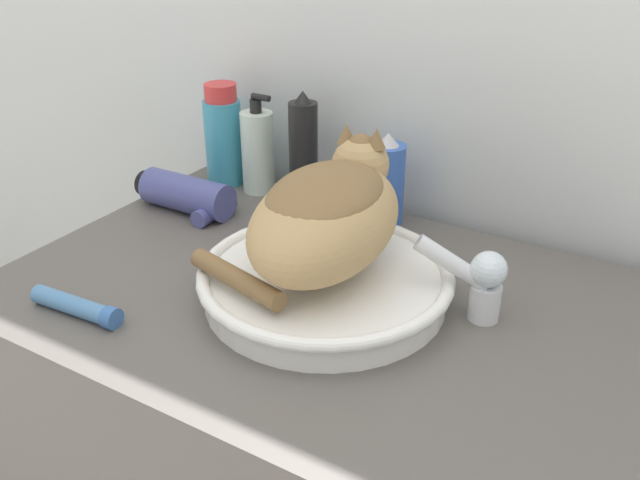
% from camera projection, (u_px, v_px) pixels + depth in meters
% --- Properties ---
extents(wall_back, '(8.00, 0.05, 2.40)m').
position_uv_depth(wall_back, '(429.00, 26.00, 1.14)').
color(wall_back, silver).
rests_on(wall_back, ground_plane).
extents(sink_basin, '(0.37, 0.37, 0.05)m').
position_uv_depth(sink_basin, '(325.00, 281.00, 0.98)').
color(sink_basin, white).
rests_on(sink_basin, vanity_counter).
extents(cat, '(0.26, 0.32, 0.17)m').
position_uv_depth(cat, '(327.00, 212.00, 0.94)').
color(cat, tan).
rests_on(cat, sink_basin).
extents(faucet, '(0.13, 0.07, 0.12)m').
position_uv_depth(faucet, '(479.00, 279.00, 0.92)').
color(faucet, silver).
rests_on(faucet, vanity_counter).
extents(soap_pump_bottle, '(0.06, 0.06, 0.20)m').
position_uv_depth(soap_pump_bottle, '(258.00, 151.00, 1.31)').
color(soap_pump_bottle, silver).
rests_on(soap_pump_bottle, vanity_counter).
extents(spray_bottle_trigger, '(0.07, 0.07, 0.17)m').
position_uv_depth(spray_bottle_trigger, '(386.00, 182.00, 1.19)').
color(spray_bottle_trigger, '#335BB7').
rests_on(spray_bottle_trigger, vanity_counter).
extents(hairspray_can_black, '(0.05, 0.05, 0.22)m').
position_uv_depth(hairspray_can_black, '(303.00, 151.00, 1.25)').
color(hairspray_can_black, black).
rests_on(hairspray_can_black, vanity_counter).
extents(mouthwash_bottle, '(0.07, 0.07, 0.20)m').
position_uv_depth(mouthwash_bottle, '(223.00, 136.00, 1.34)').
color(mouthwash_bottle, teal).
rests_on(mouthwash_bottle, vanity_counter).
extents(cream_tube, '(0.15, 0.04, 0.03)m').
position_uv_depth(cream_tube, '(77.00, 307.00, 0.95)').
color(cream_tube, '#4C7FB2').
rests_on(cream_tube, vanity_counter).
extents(hair_dryer, '(0.20, 0.10, 0.07)m').
position_uv_depth(hair_dryer, '(188.00, 195.00, 1.25)').
color(hair_dryer, '#474C8C').
rests_on(hair_dryer, vanity_counter).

